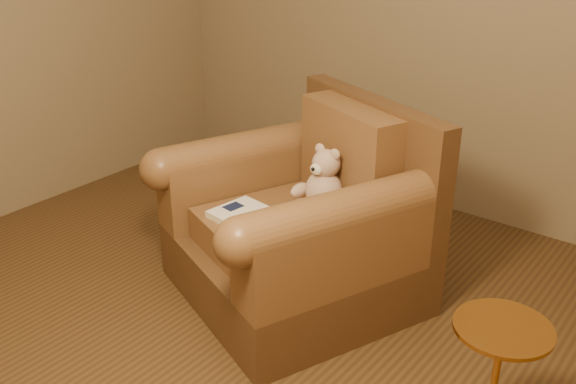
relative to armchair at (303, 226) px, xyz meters
The scene contains 5 objects.
floor 0.75m from the armchair, 88.89° to the right, with size 4.00×4.00×0.00m, color #4E341B.
armchair is the anchor object (origin of this frame).
teddy_bear 0.23m from the armchair, 49.89° to the left, with size 0.23×0.27×0.32m.
guidebook 0.28m from the armchair, 111.72° to the right, with size 0.44×0.30×0.03m.
side_table 1.17m from the armchair, 17.40° to the right, with size 0.34×0.34×0.48m.
Camera 1 is at (1.62, -1.57, 1.81)m, focal length 40.00 mm.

